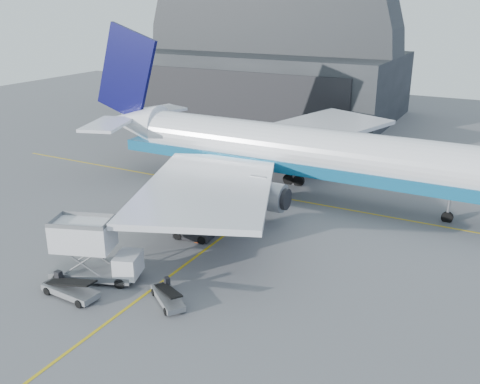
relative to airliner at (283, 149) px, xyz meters
The scene contains 9 objects.
ground 22.16m from the airliner, 90.04° to the right, with size 200.00×200.00×0.00m, color #565659.
taxi_lines 10.33m from the airliner, 90.10° to the right, with size 80.00×42.12×0.02m.
hangar 48.88m from the airliner, 116.87° to the left, with size 50.00×28.30×28.00m.
airliner is the anchor object (origin of this frame).
catering_truck 26.90m from the airliner, 101.32° to the right, with size 7.70×4.91×4.97m.
pushback_tug 16.46m from the airliner, 98.12° to the right, with size 3.83×2.47×1.69m.
belt_loader_a 30.03m from the airliner, 99.61° to the right, with size 5.18×2.06×1.95m.
belt_loader_b 26.96m from the airliner, 85.13° to the right, with size 4.19×3.61×1.69m.
traffic_cone 17.15m from the airliner, 95.50° to the right, with size 0.38×0.38×0.55m.
Camera 1 is at (23.67, -33.51, 21.66)m, focal length 40.00 mm.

